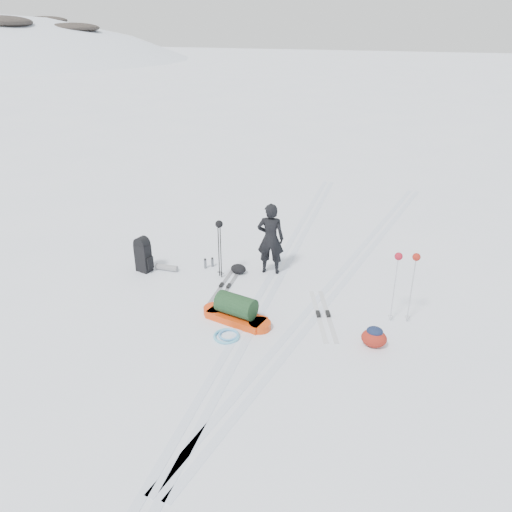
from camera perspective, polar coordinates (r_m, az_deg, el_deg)
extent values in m
plane|color=white|center=(10.47, 0.59, -5.33)|extent=(200.00, 200.00, 0.00)
ellipsoid|color=white|center=(106.87, -25.65, -2.53)|extent=(143.00, 121.00, 93.50)
ellipsoid|color=black|center=(96.73, -22.99, 23.55)|extent=(7.80, 6.00, 1.32)
ellipsoid|color=black|center=(84.28, -20.24, 23.28)|extent=(8.32, 6.40, 1.41)
cube|color=silver|center=(10.51, -0.03, -5.19)|extent=(1.40, 17.97, 0.01)
cube|color=silver|center=(10.44, 1.21, -5.43)|extent=(1.40, 17.97, 0.01)
cube|color=silver|center=(11.89, 9.72, -1.74)|extent=(2.09, 13.88, 0.01)
cube|color=silver|center=(11.86, 10.85, -1.92)|extent=(2.09, 13.88, 0.01)
imported|color=black|center=(11.35, 1.67, 1.98)|extent=(0.69, 0.52, 1.69)
cube|color=#DE3D0D|center=(9.84, -2.26, -7.06)|extent=(1.23, 0.69, 0.15)
cylinder|color=red|center=(9.60, 0.44, -7.94)|extent=(0.50, 0.50, 0.15)
cylinder|color=red|center=(10.10, -4.81, -6.21)|extent=(0.50, 0.50, 0.15)
cylinder|color=black|center=(9.69, -2.29, -5.63)|extent=(0.84, 0.56, 0.43)
cube|color=black|center=(11.90, -12.75, -0.20)|extent=(0.38, 0.30, 0.68)
cylinder|color=black|center=(11.76, -12.92, 1.38)|extent=(0.37, 0.29, 0.33)
cube|color=black|center=(11.84, -12.03, -0.77)|extent=(0.11, 0.19, 0.29)
cylinder|color=gray|center=(11.93, -10.16, -1.31)|extent=(0.54, 0.18, 0.15)
cylinder|color=black|center=(11.28, -4.28, 0.61)|extent=(0.03, 0.03, 1.28)
cylinder|color=black|center=(11.21, -4.04, 0.47)|extent=(0.03, 0.03, 1.28)
torus|color=black|center=(11.51, -4.20, -1.83)|extent=(0.12, 0.12, 0.01)
torus|color=black|center=(11.45, -3.96, -1.99)|extent=(0.12, 0.12, 0.01)
sphere|color=black|center=(10.98, -4.24, 3.66)|extent=(0.17, 0.17, 0.17)
cylinder|color=silver|center=(9.87, 15.50, -3.77)|extent=(0.03, 0.03, 1.38)
cylinder|color=#B8BBBF|center=(9.94, 17.33, -3.82)|extent=(0.03, 0.03, 1.38)
torus|color=#A9ACB0|center=(10.16, 15.12, -6.66)|extent=(0.13, 0.13, 0.01)
torus|color=#9D9EA3|center=(10.23, 16.91, -6.68)|extent=(0.13, 0.13, 0.01)
sphere|color=maroon|center=(9.56, 15.98, -0.04)|extent=(0.15, 0.15, 0.15)
sphere|color=maroon|center=(9.63, 17.87, -0.11)|extent=(0.15, 0.15, 0.15)
cube|color=gray|center=(11.05, -3.15, -3.56)|extent=(0.24, 1.69, 0.01)
cube|color=#93959B|center=(11.10, -3.98, -3.45)|extent=(0.24, 1.69, 0.01)
cube|color=black|center=(11.04, -3.16, -3.42)|extent=(0.08, 0.17, 0.05)
cube|color=black|center=(11.09, -3.99, -3.31)|extent=(0.08, 0.17, 0.05)
cube|color=silver|center=(10.10, 7.11, -6.76)|extent=(0.84, 1.83, 0.02)
cube|color=#BBBDC2|center=(10.13, 8.21, -6.72)|extent=(0.84, 1.83, 0.02)
cube|color=black|center=(10.08, 7.12, -6.59)|extent=(0.14, 0.21, 0.05)
cube|color=black|center=(10.11, 8.22, -6.55)|extent=(0.14, 0.21, 0.05)
torus|color=#57B3D4|center=(9.40, -3.38, -9.12)|extent=(0.53, 0.53, 0.05)
torus|color=#5CA9E1|center=(9.42, -3.15, -8.96)|extent=(0.41, 0.41, 0.04)
ellipsoid|color=maroon|center=(9.33, 13.33, -9.12)|extent=(0.48, 0.37, 0.33)
ellipsoid|color=#101A32|center=(9.25, 13.43, -8.36)|extent=(0.30, 0.25, 0.16)
cylinder|color=slate|center=(11.89, -5.81, -0.92)|extent=(0.07, 0.07, 0.22)
cylinder|color=#575A5F|center=(11.96, -5.00, -0.76)|extent=(0.07, 0.07, 0.20)
cylinder|color=black|center=(11.83, -5.84, -0.38)|extent=(0.06, 0.06, 0.03)
cylinder|color=black|center=(11.91, -5.02, -0.26)|extent=(0.06, 0.06, 0.03)
ellipsoid|color=black|center=(11.60, -2.03, -1.48)|extent=(0.42, 0.35, 0.23)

